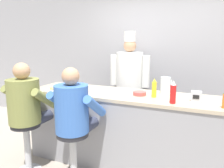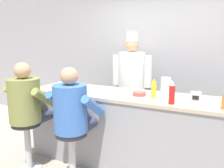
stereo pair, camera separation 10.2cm
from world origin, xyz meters
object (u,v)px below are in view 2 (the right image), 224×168
(hot_sauce_bottle_orange, at_px, (223,102))
(water_pitcher_clear, at_px, (166,86))
(napkin_dispenser_chrome, at_px, (196,97))
(breakfast_plate, at_px, (54,89))
(coffee_mug_white, at_px, (76,87))
(diner_seated_olive, at_px, (27,104))
(mustard_bottle_yellow, at_px, (154,89))
(ketchup_bottle_red, at_px, (172,93))
(cook_in_whites_near, at_px, (131,80))
(cereal_bowl, at_px, (139,94))
(diner_seated_blue, at_px, (72,113))

(hot_sauce_bottle_orange, bearing_deg, water_pitcher_clear, 149.92)
(hot_sauce_bottle_orange, bearing_deg, napkin_dispenser_chrome, 149.46)
(breakfast_plate, height_order, coffee_mug_white, coffee_mug_white)
(water_pitcher_clear, xyz_separation_m, diner_seated_olive, (-1.57, -0.80, -0.22))
(mustard_bottle_yellow, distance_m, water_pitcher_clear, 0.23)
(mustard_bottle_yellow, distance_m, napkin_dispenser_chrome, 0.48)
(coffee_mug_white, relative_size, napkin_dispenser_chrome, 1.13)
(hot_sauce_bottle_orange, bearing_deg, ketchup_bottle_red, -177.83)
(water_pitcher_clear, height_order, coffee_mug_white, water_pitcher_clear)
(mustard_bottle_yellow, xyz_separation_m, water_pitcher_clear, (0.10, 0.21, 0.00))
(mustard_bottle_yellow, relative_size, diner_seated_olive, 0.16)
(diner_seated_olive, distance_m, cook_in_whites_near, 1.83)
(cereal_bowl, bearing_deg, water_pitcher_clear, 30.95)
(breakfast_plate, bearing_deg, diner_seated_blue, -34.57)
(cereal_bowl, bearing_deg, hot_sauce_bottle_orange, -12.22)
(water_pitcher_clear, bearing_deg, diner_seated_olive, -152.89)
(coffee_mug_white, bearing_deg, breakfast_plate, -147.63)
(napkin_dispenser_chrome, relative_size, diner_seated_blue, 0.09)
(napkin_dispenser_chrome, relative_size, diner_seated_olive, 0.09)
(mustard_bottle_yellow, height_order, cook_in_whites_near, cook_in_whites_near)
(ketchup_bottle_red, distance_m, diner_seated_olive, 1.78)
(diner_seated_olive, bearing_deg, cook_in_whites_near, 64.19)
(water_pitcher_clear, relative_size, breakfast_plate, 0.94)
(mustard_bottle_yellow, relative_size, napkin_dispenser_chrome, 1.90)
(mustard_bottle_yellow, bearing_deg, hot_sauce_bottle_orange, -12.91)
(water_pitcher_clear, relative_size, diner_seated_olive, 0.16)
(diner_seated_olive, relative_size, diner_seated_blue, 1.02)
(breakfast_plate, xyz_separation_m, napkin_dispenser_chrome, (1.86, 0.17, 0.05))
(cereal_bowl, relative_size, diner_seated_olive, 0.12)
(hot_sauce_bottle_orange, height_order, cereal_bowl, hot_sauce_bottle_orange)
(breakfast_plate, xyz_separation_m, coffee_mug_white, (0.26, 0.16, 0.03))
(cereal_bowl, height_order, diner_seated_blue, diner_seated_blue)
(coffee_mug_white, height_order, napkin_dispenser_chrome, napkin_dispenser_chrome)
(breakfast_plate, bearing_deg, ketchup_bottle_red, -0.37)
(mustard_bottle_yellow, xyz_separation_m, napkin_dispenser_chrome, (0.48, -0.01, -0.05))
(ketchup_bottle_red, xyz_separation_m, cereal_bowl, (-0.44, 0.22, -0.10))
(coffee_mug_white, distance_m, diner_seated_olive, 0.69)
(breakfast_plate, distance_m, cook_in_whites_near, 1.41)
(coffee_mug_white, relative_size, diner_seated_blue, 0.10)
(ketchup_bottle_red, bearing_deg, cook_in_whites_near, 126.97)
(napkin_dispenser_chrome, height_order, diner_seated_blue, diner_seated_blue)
(napkin_dispenser_chrome, bearing_deg, hot_sauce_bottle_orange, -30.54)
(water_pitcher_clear, height_order, napkin_dispenser_chrome, water_pitcher_clear)
(cook_in_whites_near, bearing_deg, cereal_bowl, -64.30)
(ketchup_bottle_red, relative_size, cook_in_whites_near, 0.14)
(mustard_bottle_yellow, bearing_deg, ketchup_bottle_red, -37.31)
(cereal_bowl, relative_size, napkin_dispenser_chrome, 1.36)
(water_pitcher_clear, height_order, diner_seated_blue, diner_seated_blue)
(napkin_dispenser_chrome, distance_m, cook_in_whites_near, 1.57)
(water_pitcher_clear, relative_size, napkin_dispenser_chrome, 1.84)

